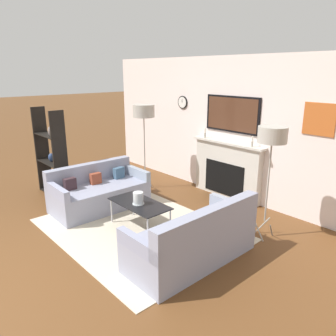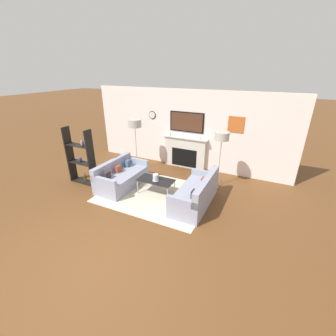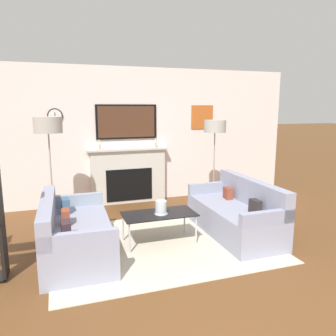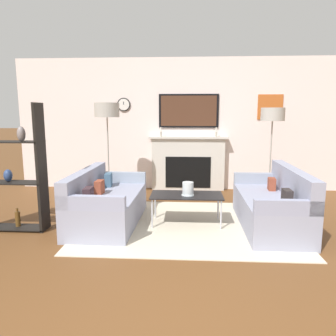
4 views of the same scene
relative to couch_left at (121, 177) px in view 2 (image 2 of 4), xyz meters
name	(u,v)px [view 2 (image 2 of 4)]	position (x,y,z in m)	size (l,w,h in m)	color
ground_plane	(95,253)	(1.20, -2.50, -0.28)	(60.00, 60.00, 0.00)	brown
fireplace_wall	(187,134)	(1.20, 2.28, 0.94)	(7.17, 0.28, 2.70)	silver
area_rug	(156,194)	(1.20, 0.00, -0.28)	(3.01, 2.33, 0.01)	beige
couch_left	(121,177)	(0.00, 0.00, 0.00)	(0.89, 1.70, 0.78)	#8E92A9
couch_right	(196,195)	(2.40, 0.00, 0.01)	(0.78, 1.78, 0.84)	#8E92A9
coffee_table	(156,181)	(1.18, 0.04, 0.12)	(1.04, 0.52, 0.44)	black
hurricane_candle	(156,178)	(1.20, 0.01, 0.24)	(0.18, 0.18, 0.19)	silver
floor_lamp_left	(135,124)	(-0.25, 1.27, 1.34)	(0.44, 0.44, 1.78)	#9E998E
floor_lamp_right	(222,137)	(2.65, 1.27, 1.26)	(0.41, 0.41, 1.69)	#9E998E
shelf_unit	(81,158)	(-1.20, -0.33, 0.53)	(0.91, 0.28, 1.74)	black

